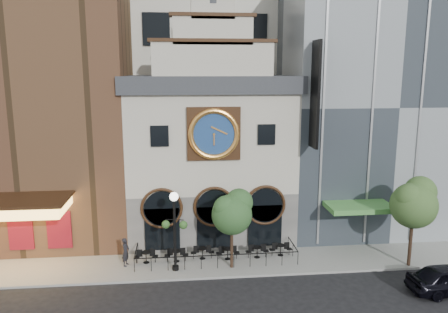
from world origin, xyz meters
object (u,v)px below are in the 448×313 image
(bistro_0, at_px, (146,256))
(tree_left, at_px, (233,211))
(bistro_1, at_px, (176,255))
(pedestrian, at_px, (126,252))
(bistro_2, at_px, (202,252))
(bistro_3, at_px, (228,253))
(bistro_5, at_px, (281,249))
(bistro_4, at_px, (257,251))
(lamppost, at_px, (175,223))
(tree_right, at_px, (414,202))

(bistro_0, relative_size, tree_left, 0.31)
(bistro_1, distance_m, pedestrian, 3.33)
(bistro_2, xyz_separation_m, bistro_3, (1.70, -0.24, 0.00))
(bistro_3, relative_size, bistro_5, 1.00)
(bistro_0, xyz_separation_m, bistro_2, (3.76, 0.26, 0.00))
(bistro_0, xyz_separation_m, bistro_4, (7.48, 0.07, 0.00))
(bistro_4, distance_m, lamppost, 6.31)
(bistro_5, xyz_separation_m, tree_right, (8.08, -2.31, 3.87))
(bistro_1, relative_size, bistro_3, 1.00)
(bistro_1, distance_m, tree_right, 15.86)
(bistro_4, relative_size, pedestrian, 0.84)
(pedestrian, height_order, tree_right, tree_right)
(bistro_0, bearing_deg, pedestrian, -168.73)
(bistro_5, height_order, pedestrian, pedestrian)
(pedestrian, relative_size, tree_left, 0.36)
(bistro_5, bearing_deg, pedestrian, -177.23)
(bistro_1, distance_m, bistro_2, 1.77)
(bistro_0, bearing_deg, lamppost, -32.76)
(bistro_0, relative_size, pedestrian, 0.84)
(tree_right, bearing_deg, bistro_3, 169.98)
(bistro_0, xyz_separation_m, pedestrian, (-1.28, -0.26, 0.48))
(bistro_4, bearing_deg, tree_right, -12.35)
(bistro_1, xyz_separation_m, bistro_5, (7.15, 0.24, 0.00))
(bistro_3, distance_m, pedestrian, 6.76)
(bistro_4, xyz_separation_m, lamppost, (-5.53, -1.33, 2.73))
(bistro_3, xyz_separation_m, bistro_4, (2.02, 0.05, 0.00))
(bistro_2, bearing_deg, tree_left, -37.95)
(bistro_0, distance_m, bistro_3, 5.46)
(bistro_4, bearing_deg, bistro_1, -179.30)
(bistro_2, distance_m, tree_left, 4.09)
(bistro_1, distance_m, tree_left, 5.06)
(bistro_1, height_order, lamppost, lamppost)
(pedestrian, bearing_deg, bistro_0, -63.79)
(bistro_1, bearing_deg, tree_right, -7.74)
(bistro_1, relative_size, bistro_5, 1.00)
(bistro_3, height_order, tree_right, tree_right)
(bistro_3, xyz_separation_m, lamppost, (-3.51, -1.27, 2.73))
(bistro_5, distance_m, tree_left, 5.07)
(pedestrian, bearing_deg, bistro_1, -70.49)
(bistro_5, xyz_separation_m, lamppost, (-7.21, -1.50, 2.73))
(bistro_2, distance_m, lamppost, 3.61)
(bistro_1, distance_m, bistro_5, 7.16)
(pedestrian, distance_m, tree_right, 18.92)
(bistro_0, height_order, bistro_1, same)
(bistro_2, height_order, bistro_5, same)
(bistro_0, distance_m, lamppost, 3.58)
(bistro_3, bearing_deg, bistro_5, 3.54)
(bistro_2, height_order, pedestrian, pedestrian)
(bistro_0, xyz_separation_m, lamppost, (1.95, -1.25, 2.73))
(bistro_0, xyz_separation_m, bistro_1, (2.01, 0.01, 0.00))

